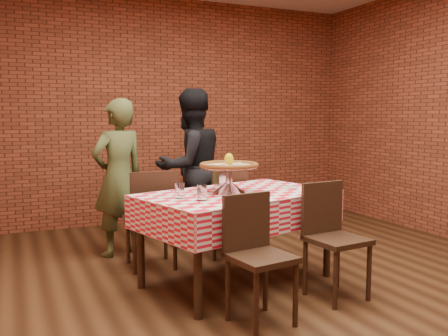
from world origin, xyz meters
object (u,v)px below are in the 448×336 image
(chair_far_right, at_px, (221,211))
(water_glass_left, at_px, (202,193))
(water_glass_right, at_px, (180,191))
(chair_near_left, at_px, (261,261))
(diner_olive, at_px, (118,178))
(condiment_caddy, at_px, (222,179))
(diner_black, at_px, (190,168))
(pizza, at_px, (229,166))
(pizza_stand, at_px, (229,180))
(table, at_px, (237,238))
(chair_near_right, at_px, (337,242))
(chair_far_left, at_px, (151,218))

(chair_far_right, bearing_deg, water_glass_left, 54.16)
(water_glass_right, relative_size, chair_near_left, 0.14)
(diner_olive, bearing_deg, chair_far_right, 137.60)
(condiment_caddy, bearing_deg, chair_far_right, 57.13)
(chair_near_left, relative_size, diner_black, 0.51)
(pizza, bearing_deg, water_glass_left, -142.55)
(water_glass_left, bearing_deg, pizza_stand, 37.45)
(pizza, distance_m, condiment_caddy, 0.31)
(table, xyz_separation_m, water_glass_right, (-0.53, -0.07, 0.44))
(water_glass_left, xyz_separation_m, chair_near_right, (0.94, -0.39, -0.38))
(condiment_caddy, distance_m, chair_far_right, 0.69)
(condiment_caddy, xyz_separation_m, chair_far_right, (0.22, 0.52, -0.40))
(table, height_order, chair_near_left, chair_near_left)
(table, relative_size, water_glass_left, 13.07)
(chair_far_right, bearing_deg, diner_olive, -28.83)
(pizza, bearing_deg, diner_olive, 118.89)
(table, height_order, chair_far_right, chair_far_right)
(chair_far_left, xyz_separation_m, diner_black, (0.60, 0.58, 0.38))
(diner_black, bearing_deg, pizza_stand, 68.91)
(chair_near_left, bearing_deg, water_glass_left, 100.92)
(pizza_stand, height_order, chair_near_right, pizza_stand)
(chair_far_right, distance_m, diner_black, 0.64)
(condiment_caddy, bearing_deg, chair_near_left, -109.71)
(water_glass_right, xyz_separation_m, chair_far_left, (-0.02, 0.78, -0.37))
(pizza_stand, bearing_deg, chair_far_left, 124.85)
(diner_olive, bearing_deg, chair_near_left, 85.44)
(chair_far_left, bearing_deg, chair_near_right, 132.84)
(chair_far_left, relative_size, chair_far_right, 1.04)
(pizza, relative_size, water_glass_left, 4.09)
(diner_black, bearing_deg, water_glass_left, 57.64)
(water_glass_left, relative_size, diner_black, 0.07)
(condiment_caddy, bearing_deg, chair_far_left, 132.34)
(chair_near_right, distance_m, diner_olive, 2.25)
(diner_black, bearing_deg, pizza, 68.91)
(chair_near_right, height_order, diner_black, diner_black)
(pizza, relative_size, diner_black, 0.29)
(chair_near_left, distance_m, chair_far_right, 1.66)
(water_glass_right, bearing_deg, water_glass_left, -54.35)
(water_glass_left, xyz_separation_m, chair_near_left, (0.20, -0.56, -0.39))
(water_glass_right, xyz_separation_m, chair_far_right, (0.73, 0.88, -0.38))
(chair_near_right, bearing_deg, water_glass_left, 151.93)
(pizza, xyz_separation_m, condiment_caddy, (0.05, 0.27, -0.14))
(water_glass_left, relative_size, chair_near_right, 0.14)
(chair_far_right, height_order, diner_olive, diner_olive)
(table, xyz_separation_m, pizza_stand, (-0.07, 0.02, 0.49))
(pizza_stand, bearing_deg, water_glass_left, -142.55)
(water_glass_left, relative_size, diner_olive, 0.08)
(chair_near_left, bearing_deg, chair_near_right, 4.34)
(chair_far_right, xyz_separation_m, diner_olive, (-0.93, 0.40, 0.34))
(diner_olive, xyz_separation_m, diner_black, (0.78, 0.08, 0.06))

